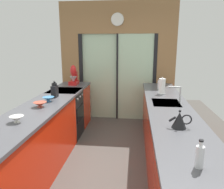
% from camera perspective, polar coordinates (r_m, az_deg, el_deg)
% --- Properties ---
extents(ground_plane, '(5.04, 7.60, 0.02)m').
position_cam_1_polar(ground_plane, '(3.78, -1.06, -15.24)').
color(ground_plane, '#4C4742').
extents(back_wall_unit, '(2.64, 0.12, 2.70)m').
position_cam_1_polar(back_wall_unit, '(5.12, 1.42, 10.22)').
color(back_wall_unit, olive).
rests_on(back_wall_unit, ground_plane).
extents(left_counter_run, '(0.62, 3.80, 0.92)m').
position_cam_1_polar(left_counter_run, '(3.39, -17.83, -10.43)').
color(left_counter_run, red).
rests_on(left_counter_run, ground_plane).
extents(right_counter_run, '(0.62, 3.80, 0.92)m').
position_cam_1_polar(right_counter_run, '(3.31, 14.33, -10.82)').
color(right_counter_run, red).
rests_on(right_counter_run, ground_plane).
extents(sink_faucet, '(0.19, 0.02, 0.25)m').
position_cam_1_polar(sink_faucet, '(3.38, 16.80, 0.66)').
color(sink_faucet, '#B7BABC').
rests_on(sink_faucet, right_counter_run).
extents(oven_range, '(0.60, 0.60, 0.92)m').
position_cam_1_polar(oven_range, '(4.37, -11.94, -4.86)').
color(oven_range, black).
rests_on(oven_range, ground_plane).
extents(mixing_bowl_near, '(0.16, 0.16, 0.07)m').
position_cam_1_polar(mixing_bowl_near, '(2.69, -23.53, -5.86)').
color(mixing_bowl_near, silver).
rests_on(mixing_bowl_near, left_counter_run).
extents(mixing_bowl_mid, '(0.18, 0.18, 0.07)m').
position_cam_1_polar(mixing_bowl_mid, '(3.21, -18.22, -2.45)').
color(mixing_bowl_mid, '#BC4C38').
rests_on(mixing_bowl_mid, left_counter_run).
extents(mixing_bowl_far, '(0.18, 0.18, 0.07)m').
position_cam_1_polar(mixing_bowl_far, '(3.48, -16.21, -1.13)').
color(mixing_bowl_far, teal).
rests_on(mixing_bowl_far, left_counter_run).
extents(knife_block, '(0.09, 0.14, 0.27)m').
position_cam_1_polar(knife_block, '(3.71, -14.70, 0.83)').
color(knife_block, black).
rests_on(knife_block, left_counter_run).
extents(stand_mixer, '(0.17, 0.27, 0.42)m').
position_cam_1_polar(stand_mixer, '(4.77, -9.94, 4.46)').
color(stand_mixer, red).
rests_on(stand_mixer, left_counter_run).
extents(kettle, '(0.24, 0.16, 0.20)m').
position_cam_1_polar(kettle, '(2.41, 17.15, -6.36)').
color(kettle, black).
rests_on(kettle, right_counter_run).
extents(soap_bottle_near, '(0.06, 0.06, 0.21)m').
position_cam_1_polar(soap_bottle_near, '(1.73, 21.87, -14.66)').
color(soap_bottle_near, silver).
rests_on(soap_bottle_near, right_counter_run).
extents(soap_bottle_far, '(0.07, 0.07, 0.22)m').
position_cam_1_polar(soap_bottle_far, '(4.35, 12.22, 2.58)').
color(soap_bottle_far, silver).
rests_on(soap_bottle_far, right_counter_run).
extents(paper_towel_roll, '(0.13, 0.13, 0.30)m').
position_cam_1_polar(paper_towel_roll, '(3.92, 12.88, 2.07)').
color(paper_towel_roll, '#B7BABC').
rests_on(paper_towel_roll, right_counter_run).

